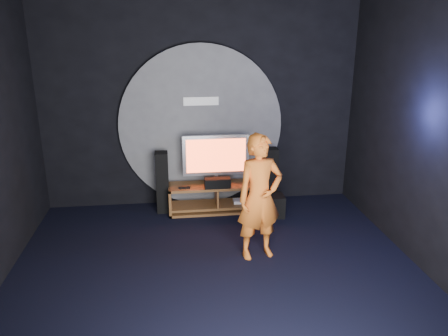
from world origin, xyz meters
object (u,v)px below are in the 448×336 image
at_px(tv, 216,157).
at_px(tower_speaker_left, 162,182).
at_px(player, 260,197).
at_px(subwoofer, 273,206).
at_px(media_console, 217,199).
at_px(tower_speaker_right, 270,178).

bearing_deg(tv, tower_speaker_left, 179.25).
height_order(tv, player, player).
distance_m(subwoofer, player, 1.42).
height_order(media_console, tower_speaker_right, tower_speaker_right).
distance_m(tv, tower_speaker_left, 0.93).
bearing_deg(tv, subwoofer, -23.96).
height_order(tv, subwoofer, tv).
bearing_deg(tower_speaker_left, tv, -0.75).
height_order(subwoofer, player, player).
bearing_deg(media_console, player, -75.91).
distance_m(media_console, tv, 0.69).
height_order(tower_speaker_right, player, player).
relative_size(tv, player, 0.64).
bearing_deg(player, subwoofer, 55.53).
height_order(tv, tower_speaker_left, tv).
bearing_deg(tower_speaker_left, media_console, -5.22).
bearing_deg(tower_speaker_right, media_console, -174.32).
distance_m(tower_speaker_left, subwoofer, 1.78).
xyz_separation_m(media_console, tv, (-0.01, 0.07, 0.69)).
bearing_deg(tv, player, -76.26).
xyz_separation_m(subwoofer, player, (-0.48, -1.18, 0.64)).
relative_size(media_console, tower_speaker_left, 1.54).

